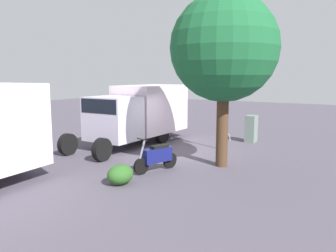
{
  "coord_description": "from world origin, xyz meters",
  "views": [
    {
      "loc": [
        12.21,
        6.95,
        3.25
      ],
      "look_at": [
        0.85,
        0.02,
        1.28
      ],
      "focal_mm": 36.36,
      "sensor_mm": 36.0,
      "label": 1
    }
  ],
  "objects_px": {
    "street_tree": "(224,48)",
    "utility_cabinet": "(251,129)",
    "motorcycle": "(157,156)",
    "stop_sign": "(220,105)",
    "box_truck_near": "(139,111)",
    "bike_rack_hoop": "(227,142)"
  },
  "relations": [
    {
      "from": "stop_sign",
      "to": "utility_cabinet",
      "type": "xyz_separation_m",
      "value": [
        -2.28,
        0.74,
        -1.29
      ]
    },
    {
      "from": "motorcycle",
      "to": "stop_sign",
      "type": "height_order",
      "value": "stop_sign"
    },
    {
      "from": "stop_sign",
      "to": "bike_rack_hoop",
      "type": "bearing_deg",
      "value": -171.49
    },
    {
      "from": "box_truck_near",
      "to": "street_tree",
      "type": "height_order",
      "value": "street_tree"
    },
    {
      "from": "utility_cabinet",
      "to": "street_tree",
      "type": "bearing_deg",
      "value": 5.87
    },
    {
      "from": "motorcycle",
      "to": "bike_rack_hoop",
      "type": "xyz_separation_m",
      "value": [
        -6.09,
        0.15,
        -0.52
      ]
    },
    {
      "from": "bike_rack_hoop",
      "to": "box_truck_near",
      "type": "bearing_deg",
      "value": -56.23
    },
    {
      "from": "motorcycle",
      "to": "utility_cabinet",
      "type": "relative_size",
      "value": 1.33
    },
    {
      "from": "stop_sign",
      "to": "box_truck_near",
      "type": "bearing_deg",
      "value": -78.27
    },
    {
      "from": "stop_sign",
      "to": "street_tree",
      "type": "relative_size",
      "value": 0.48
    },
    {
      "from": "bike_rack_hoop",
      "to": "street_tree",
      "type": "bearing_deg",
      "value": 19.11
    },
    {
      "from": "street_tree",
      "to": "utility_cabinet",
      "type": "xyz_separation_m",
      "value": [
        -4.99,
        -0.51,
        -3.53
      ]
    },
    {
      "from": "motorcycle",
      "to": "bike_rack_hoop",
      "type": "bearing_deg",
      "value": -162.96
    },
    {
      "from": "street_tree",
      "to": "motorcycle",
      "type": "bearing_deg",
      "value": -42.7
    },
    {
      "from": "box_truck_near",
      "to": "utility_cabinet",
      "type": "relative_size",
      "value": 5.26
    },
    {
      "from": "box_truck_near",
      "to": "street_tree",
      "type": "relative_size",
      "value": 1.14
    },
    {
      "from": "motorcycle",
      "to": "stop_sign",
      "type": "bearing_deg",
      "value": -166.51
    },
    {
      "from": "utility_cabinet",
      "to": "bike_rack_hoop",
      "type": "distance_m",
      "value": 1.36
    },
    {
      "from": "stop_sign",
      "to": "motorcycle",
      "type": "bearing_deg",
      "value": -4.92
    },
    {
      "from": "street_tree",
      "to": "utility_cabinet",
      "type": "bearing_deg",
      "value": -174.13
    },
    {
      "from": "utility_cabinet",
      "to": "box_truck_near",
      "type": "bearing_deg",
      "value": -56.08
    },
    {
      "from": "street_tree",
      "to": "bike_rack_hoop",
      "type": "bearing_deg",
      "value": -160.89
    }
  ]
}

